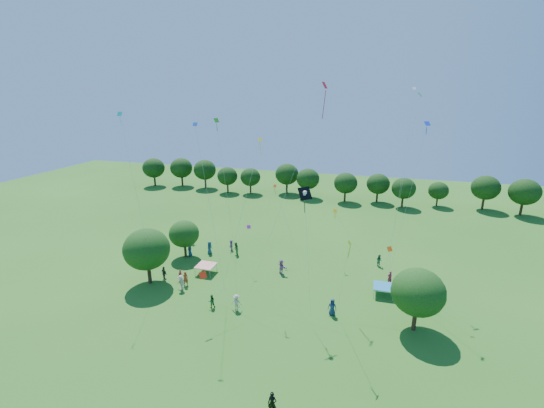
{
  "coord_description": "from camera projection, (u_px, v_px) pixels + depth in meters",
  "views": [
    {
      "loc": [
        9.41,
        -19.2,
        21.63
      ],
      "look_at": [
        0.0,
        14.0,
        11.0
      ],
      "focal_mm": 24.0,
      "sensor_mm": 36.0,
      "label": 1
    }
  ],
  "objects": [
    {
      "name": "crowd_person_3",
      "position": [
        237.0,
        302.0,
        37.55
      ],
      "size": [
        1.16,
        0.59,
        1.72
      ],
      "primitive_type": "imported",
      "rotation": [
        0.0,
        0.0,
        3.22
      ],
      "color": "#B0A68C",
      "rests_on": "ground"
    },
    {
      "name": "crowd_person_1",
      "position": [
        390.0,
        278.0,
        42.57
      ],
      "size": [
        0.74,
        0.68,
        1.67
      ],
      "primitive_type": "imported",
      "rotation": [
        0.0,
        0.0,
        3.72
      ],
      "color": "maroon",
      "rests_on": "ground"
    },
    {
      "name": "crowd_person_13",
      "position": [
        180.0,
        276.0,
        43.24
      ],
      "size": [
        0.59,
        0.42,
        1.46
      ],
      "primitive_type": "imported",
      "rotation": [
        0.0,
        0.0,
        6.14
      ],
      "color": "maroon",
      "rests_on": "ground"
    },
    {
      "name": "man_in_black",
      "position": [
        272.0,
        403.0,
        25.33
      ],
      "size": [
        0.67,
        0.45,
        1.73
      ],
      "primitive_type": "imported",
      "rotation": [
        0.0,
        0.0,
        0.05
      ],
      "color": "black",
      "rests_on": "ground"
    },
    {
      "name": "crowd_person_14",
      "position": [
        379.0,
        260.0,
        47.02
      ],
      "size": [
        0.85,
        0.9,
        1.63
      ],
      "primitive_type": "imported",
      "rotation": [
        0.0,
        0.0,
        2.26
      ],
      "color": "#296040",
      "rests_on": "ground"
    },
    {
      "name": "crowd_person_6",
      "position": [
        332.0,
        307.0,
        36.64
      ],
      "size": [
        0.91,
        0.53,
        1.79
      ],
      "primitive_type": "imported",
      "rotation": [
        0.0,
        0.0,
        -0.06
      ],
      "color": "#1A2C4C",
      "rests_on": "ground"
    },
    {
      "name": "treeline",
      "position": [
        318.0,
        179.0,
        76.69
      ],
      "size": [
        88.01,
        8.77,
        6.77
      ],
      "color": "#422B19",
      "rests_on": "ground"
    },
    {
      "name": "crowd_person_4",
      "position": [
        164.0,
        273.0,
        43.61
      ],
      "size": [
        1.09,
        0.82,
        1.69
      ],
      "primitive_type": "imported",
      "rotation": [
        0.0,
        0.0,
        2.71
      ],
      "color": "#483C3A",
      "rests_on": "ground"
    },
    {
      "name": "small_kite_0",
      "position": [
        206.0,
        278.0,
        34.4
      ],
      "size": [
        3.84,
        1.76,
        4.09
      ],
      "color": "red"
    },
    {
      "name": "small_kite_7",
      "position": [
        130.0,
        161.0,
        37.72
      ],
      "size": [
        2.28,
        0.3,
        18.47
      ],
      "color": "#0DC9BC"
    },
    {
      "name": "near_tree_east",
      "position": [
        418.0,
        292.0,
        33.43
      ],
      "size": [
        4.88,
        4.88,
        6.22
      ],
      "color": "#422B19",
      "rests_on": "ground"
    },
    {
      "name": "crowd_person_5",
      "position": [
        231.0,
        245.0,
        51.84
      ],
      "size": [
        0.83,
        1.54,
        1.56
      ],
      "primitive_type": "imported",
      "rotation": [
        0.0,
        0.0,
        4.94
      ],
      "color": "#94599A",
      "rests_on": "ground"
    },
    {
      "name": "crowd_person_12",
      "position": [
        190.0,
        251.0,
        49.88
      ],
      "size": [
        0.48,
        0.84,
        1.66
      ],
      "primitive_type": "imported",
      "rotation": [
        0.0,
        0.0,
        4.67
      ],
      "color": "navy",
      "rests_on": "ground"
    },
    {
      "name": "crowd_person_10",
      "position": [
        193.0,
        239.0,
        53.85
      ],
      "size": [
        1.08,
        0.76,
        1.68
      ],
      "primitive_type": "imported",
      "rotation": [
        0.0,
        0.0,
        3.49
      ],
      "color": "#39302E",
      "rests_on": "ground"
    },
    {
      "name": "pirate_kite",
      "position": [
        305.0,
        195.0,
        33.79
      ],
      "size": [
        1.94,
        2.65,
        11.85
      ],
      "color": "black"
    },
    {
      "name": "tent_blue",
      "position": [
        384.0,
        286.0,
        40.24
      ],
      "size": [
        2.2,
        2.2,
        1.1
      ],
      "color": "#1A6FAA",
      "rests_on": "ground"
    },
    {
      "name": "small_kite_8",
      "position": [
        280.0,
        202.0,
        47.95
      ],
      "size": [
        4.29,
        3.35,
        8.59
      ],
      "color": "red"
    },
    {
      "name": "crowd_person_11",
      "position": [
        281.0,
        267.0,
        45.02
      ],
      "size": [
        1.74,
        1.64,
        1.89
      ],
      "primitive_type": "imported",
      "rotation": [
        0.0,
        0.0,
        2.42
      ],
      "color": "#AE65A8",
      "rests_on": "ground"
    },
    {
      "name": "small_kite_5",
      "position": [
        245.0,
        231.0,
        45.69
      ],
      "size": [
        4.37,
        3.92,
        4.67
      ],
      "color": "#A31BA1"
    },
    {
      "name": "red_high_kite",
      "position": [
        312.0,
        123.0,
        38.04
      ],
      "size": [
        6.32,
        7.95,
        21.38
      ],
      "color": "red"
    },
    {
      "name": "small_kite_3",
      "position": [
        221.0,
        150.0,
        44.08
      ],
      "size": [
        0.59,
        4.01,
        17.46
      ],
      "color": "#2D8718"
    },
    {
      "name": "small_kite_6",
      "position": [
        404.0,
        161.0,
        40.21
      ],
      "size": [
        1.02,
        2.17,
        20.87
      ],
      "color": "silver"
    },
    {
      "name": "small_kite_9",
      "position": [
        383.0,
        258.0,
        35.83
      ],
      "size": [
        4.28,
        3.17,
        5.76
      ],
      "color": "#FF540D"
    },
    {
      "name": "crowd_person_8",
      "position": [
        212.0,
        301.0,
        37.94
      ],
      "size": [
        0.84,
        0.75,
        1.5
      ],
      "primitive_type": "imported",
      "rotation": [
        0.0,
        0.0,
        3.74
      ],
      "color": "#26592A",
      "rests_on": "ground"
    },
    {
      "name": "small_kite_2",
      "position": [
        347.0,
        260.0,
        30.59
      ],
      "size": [
        1.08,
        4.58,
        8.92
      ],
      "color": "#9AC411"
    },
    {
      "name": "small_kite_11",
      "position": [
        409.0,
        151.0,
        37.84
      ],
      "size": [
        1.72,
        1.92,
        20.3
      ],
      "color": "#178324"
    },
    {
      "name": "small_kite_10",
      "position": [
        250.0,
        184.0,
        37.79
      ],
      "size": [
        3.33,
        4.47,
        15.85
      ],
      "color": "yellow"
    },
    {
      "name": "small_kite_12",
      "position": [
        419.0,
        157.0,
        39.7
      ],
      "size": [
        2.66,
        1.95,
        17.36
      ],
      "color": "blue"
    },
    {
      "name": "crowd_person_0",
      "position": [
        210.0,
        248.0,
        50.6
      ],
      "size": [
        0.64,
        0.97,
        1.82
      ],
      "primitive_type": "imported",
      "rotation": [
        0.0,
        0.0,
        1.38
      ],
      "color": "navy",
      "rests_on": "ground"
    },
    {
      "name": "small_kite_4",
      "position": [
        206.0,
        185.0,
        34.67
      ],
      "size": [
        1.96,
        1.41,
        17.73
      ],
      "color": "#1141B0"
    },
    {
      "name": "tent_red_stripe",
      "position": [
        206.0,
        265.0,
        45.14
      ],
      "size": [
        2.2,
        2.2,
        1.1
      ],
      "color": "red",
      "rests_on": "ground"
    },
    {
      "name": "near_tree_north",
      "position": [
        184.0,
        234.0,
        48.97
      ],
      "size": [
        4.03,
        4.03,
        5.19
      ],
      "color": "#422B19",
      "rests_on": "ground"
    },
    {
      "name": "small_kite_1",
      "position": [
        340.0,
        219.0,
        46.29
      ],
      "size": [
        4.59,
        2.09,
        5.99
      ],
      "color": "#FFA90D"
    },
    {
      "name": "near_tree_west",
      "position": [
        147.0,
        249.0,
        41.82
      ],
      "size": [
        5.29,
        5.29,
        6.73
      ],
      "color": "#422B19",
      "rests_on": "ground"
    },
    {
      "name": "crowd_person_9",
      "position": [
        181.0,
        283.0,
        41.34
      ],
      "size": [
        1.29,
        0.92,
        1.8
      ],
      "primitive_type": "imported",
      "rotation": [
        0.0,
        0.0,
        5.92
      ],
      "color": "#BAA294",
      "rests_on": "ground"
    },
    {
      "name": "crowd_person_2",
      "position": [
        236.0,
        249.0,
        50.15
      ],
      "size": [
        0.72,
        1.02,
        1.88
      ],
      "primitive_type": "imported",
      "rotation": [
        0.0,
        0.0,
        4.96
      ],
      "color": "#2C5F28",
      "rests_on": "ground"
    },
    {
      "name": "crowd_person_7",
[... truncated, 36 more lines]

